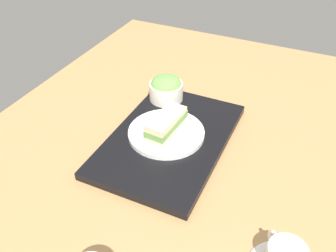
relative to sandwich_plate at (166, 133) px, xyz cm
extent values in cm
cube|color=tan|center=(-2.06, -0.81, -4.31)|extent=(140.00, 100.00, 3.00)
cube|color=black|center=(0.23, 0.92, -1.73)|extent=(44.47, 29.02, 2.15)
cylinder|color=silver|center=(0.00, 0.00, 0.00)|extent=(20.45, 20.45, 1.32)
cube|color=beige|center=(-3.15, 0.09, 1.29)|extent=(7.93, 6.01, 1.26)
cube|color=#669347|center=(-3.15, 0.09, 2.93)|extent=(8.53, 6.34, 2.02)
cube|color=beige|center=(-3.15, 0.09, 4.57)|extent=(7.93, 6.01, 1.26)
cube|color=beige|center=(3.15, -0.09, 1.51)|extent=(7.93, 6.01, 1.71)
cube|color=#669347|center=(3.15, -0.09, 3.29)|extent=(8.07, 6.04, 1.83)
cube|color=beige|center=(3.15, -0.09, 5.06)|extent=(7.93, 6.01, 1.71)
cylinder|color=silver|center=(-15.93, -7.52, 1.99)|extent=(10.14, 10.14, 5.30)
ellipsoid|color=#6BA84C|center=(-15.93, -7.52, 4.64)|extent=(9.00, 9.00, 4.95)
cylinder|color=black|center=(25.67, 36.14, 3.71)|extent=(6.78, 6.78, 0.40)
torus|color=white|center=(22.40, 33.38, 1.05)|extent=(3.74, 3.34, 4.23)
camera|label=1|loc=(69.80, 32.93, 61.66)|focal=39.54mm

